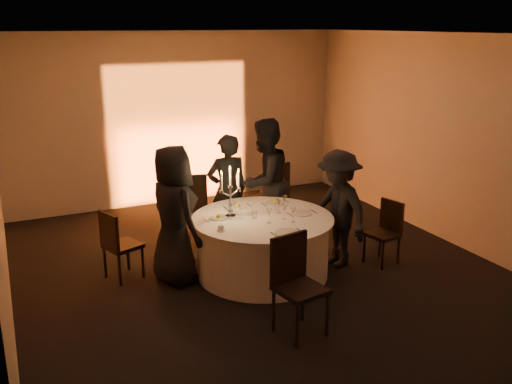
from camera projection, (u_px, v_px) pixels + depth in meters
name	position (u px, v px, depth m)	size (l,w,h in m)	color
floor	(262.00, 273.00, 7.40)	(7.00, 7.00, 0.00)	black
ceiling	(263.00, 34.00, 6.55)	(7.00, 7.00, 0.00)	silver
wall_back	(178.00, 119.00, 10.02)	(7.00, 7.00, 0.00)	#B9B4AC
wall_front	(479.00, 269.00, 3.93)	(7.00, 7.00, 0.00)	#B9B4AC
wall_right	(452.00, 141.00, 8.17)	(7.00, 7.00, 0.00)	#B9B4AC
uplighter_fixture	(186.00, 202.00, 10.18)	(0.25, 0.12, 0.10)	black
banquet_table	(262.00, 246.00, 7.29)	(1.80, 1.80, 0.77)	black
chair_left	(117.00, 242.00, 7.09)	(0.51, 0.51, 0.91)	black
chair_back_left	(191.00, 202.00, 8.40)	(0.55, 0.55, 1.03)	black
chair_back_right	(274.00, 193.00, 8.78)	(0.64, 0.64, 1.07)	black
chair_right	(386.00, 229.00, 7.63)	(0.45, 0.45, 0.85)	black
chair_front	(295.00, 279.00, 5.88)	(0.53, 0.53, 1.05)	black
guest_left	(174.00, 215.00, 6.96)	(0.85, 0.55, 1.74)	black
guest_back_left	(227.00, 191.00, 8.12)	(0.60, 0.39, 1.65)	black
guest_back_right	(264.00, 182.00, 8.22)	(0.89, 0.70, 1.84)	black
guest_right	(338.00, 209.00, 7.47)	(1.01, 0.58, 1.57)	black
plate_left	(219.00, 217.00, 7.15)	(0.36, 0.25, 0.08)	silver
plate_back_left	(237.00, 206.00, 7.57)	(0.35, 0.25, 0.08)	silver
plate_back_right	(275.00, 202.00, 7.74)	(0.35, 0.28, 0.08)	silver
plate_right	(302.00, 213.00, 7.32)	(0.36, 0.26, 0.01)	silver
plate_front	(287.00, 232.00, 6.65)	(0.36, 0.28, 0.01)	silver
coffee_cup	(221.00, 228.00, 6.73)	(0.11, 0.11, 0.07)	silver
candelabra	(230.00, 199.00, 7.14)	(0.28, 0.13, 0.67)	silver
wine_glass_a	(284.00, 199.00, 7.45)	(0.07, 0.07, 0.19)	white
wine_glass_b	(269.00, 212.00, 6.94)	(0.07, 0.07, 0.19)	white
wine_glass_c	(241.00, 208.00, 7.10)	(0.07, 0.07, 0.19)	white
wine_glass_d	(285.00, 209.00, 7.08)	(0.07, 0.07, 0.19)	white
wine_glass_e	(230.00, 208.00, 7.12)	(0.07, 0.07, 0.19)	white
wine_glass_f	(293.00, 212.00, 6.97)	(0.07, 0.07, 0.19)	white
wine_glass_g	(235.00, 204.00, 7.27)	(0.07, 0.07, 0.19)	white
wine_glass_h	(279.00, 203.00, 7.31)	(0.07, 0.07, 0.19)	white
tumbler_a	(255.00, 215.00, 7.15)	(0.07, 0.07, 0.09)	white
tumbler_b	(277.00, 206.00, 7.46)	(0.07, 0.07, 0.09)	white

